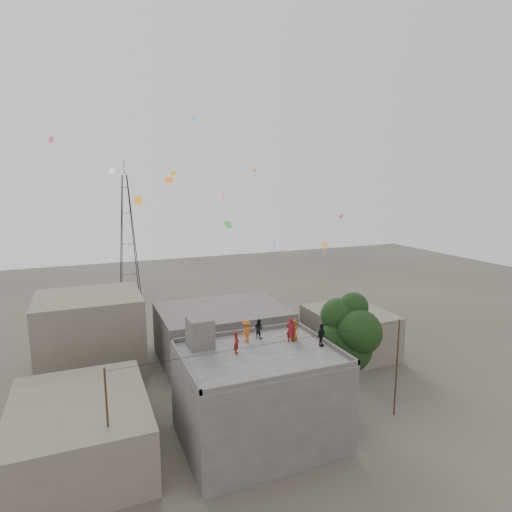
{
  "coord_description": "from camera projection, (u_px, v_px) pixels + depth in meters",
  "views": [
    {
      "loc": [
        -10.12,
        -24.19,
        17.14
      ],
      "look_at": [
        0.32,
        1.25,
        12.31
      ],
      "focal_mm": 30.0,
      "sensor_mm": 36.0,
      "label": 1
    }
  ],
  "objects": [
    {
      "name": "stair_head_box",
      "position": [
        200.0,
        332.0,
        28.73
      ],
      "size": [
        1.6,
        1.8,
        2.0
      ],
      "primitive_type": "cube",
      "color": "#4D4B48",
      "rests_on": "main_building"
    },
    {
      "name": "person_dark_child",
      "position": [
        259.0,
        328.0,
        30.39
      ],
      "size": [
        0.78,
        0.84,
        1.39
      ],
      "primitive_type": "imported",
      "rotation": [
        0.0,
        0.0,
        2.06
      ],
      "color": "black",
      "rests_on": "main_building"
    },
    {
      "name": "person_orange_child",
      "position": [
        294.0,
        330.0,
        29.95
      ],
      "size": [
        0.87,
        0.84,
        1.5
      ],
      "primitive_type": "imported",
      "rotation": [
        0.0,
        0.0,
        -0.71
      ],
      "color": "#9A5511",
      "rests_on": "main_building"
    },
    {
      "name": "neighbor_northwest",
      "position": [
        90.0,
        332.0,
        39.02
      ],
      "size": [
        9.0,
        8.0,
        7.0
      ],
      "primitive_type": "cube",
      "color": "#635B4E",
      "rests_on": "ground"
    },
    {
      "name": "person_red_child",
      "position": [
        236.0,
        343.0,
        27.55
      ],
      "size": [
        0.56,
        0.64,
        1.47
      ],
      "primitive_type": "imported",
      "rotation": [
        0.0,
        0.0,
        1.1
      ],
      "color": "maroon",
      "rests_on": "main_building"
    },
    {
      "name": "main_building",
      "position": [
        259.0,
        397.0,
        28.26
      ],
      "size": [
        10.0,
        8.0,
        6.1
      ],
      "color": "#4D4B48",
      "rests_on": "ground"
    },
    {
      "name": "transmission_tower",
      "position": [
        128.0,
        237.0,
        62.17
      ],
      "size": [
        2.97,
        2.97,
        20.01
      ],
      "color": "black",
      "rests_on": "ground"
    },
    {
      "name": "kites",
      "position": [
        220.0,
        196.0,
        31.93
      ],
      "size": [
        22.02,
        17.24,
        11.36
      ],
      "color": "orange",
      "rests_on": "ground"
    },
    {
      "name": "parapet",
      "position": [
        259.0,
        351.0,
        27.71
      ],
      "size": [
        10.0,
        8.0,
        0.3
      ],
      "color": "#4D4B48",
      "rests_on": "main_building"
    },
    {
      "name": "utility_line",
      "position": [
        274.0,
        393.0,
        27.17
      ],
      "size": [
        20.12,
        0.62,
        7.4
      ],
      "color": "black",
      "rests_on": "ground"
    },
    {
      "name": "ground",
      "position": [
        259.0,
        439.0,
        28.79
      ],
      "size": [
        140.0,
        140.0,
        0.0
      ],
      "primitive_type": "plane",
      "color": "#3F3B34",
      "rests_on": "ground"
    },
    {
      "name": "person_dark_adult",
      "position": [
        321.0,
        335.0,
        28.85
      ],
      "size": [
        0.98,
        0.81,
        1.56
      ],
      "primitive_type": "imported",
      "rotation": [
        0.0,
        0.0,
        0.56
      ],
      "color": "black",
      "rests_on": "main_building"
    },
    {
      "name": "tree",
      "position": [
        349.0,
        335.0,
        31.03
      ],
      "size": [
        4.9,
        4.6,
        9.1
      ],
      "color": "black",
      "rests_on": "ground"
    },
    {
      "name": "neighbor_east",
      "position": [
        349.0,
        332.0,
        42.75
      ],
      "size": [
        7.0,
        8.0,
        4.4
      ],
      "primitive_type": "cube",
      "color": "#635B4E",
      "rests_on": "ground"
    },
    {
      "name": "neighbor_north",
      "position": [
        223.0,
        333.0,
        41.86
      ],
      "size": [
        12.0,
        9.0,
        5.0
      ],
      "primitive_type": "cube",
      "color": "#4D4B48",
      "rests_on": "ground"
    },
    {
      "name": "neighbor_west",
      "position": [
        81.0,
        432.0,
        26.15
      ],
      "size": [
        8.0,
        10.0,
        4.0
      ],
      "primitive_type": "cube",
      "color": "#635B4E",
      "rests_on": "ground"
    },
    {
      "name": "person_orange_adult",
      "position": [
        246.0,
        331.0,
        29.63
      ],
      "size": [
        1.15,
        0.98,
        1.54
      ],
      "primitive_type": "imported",
      "rotation": [
        0.0,
        0.0,
        -2.64
      ],
      "color": "#BE5615",
      "rests_on": "main_building"
    },
    {
      "name": "person_red_adult",
      "position": [
        291.0,
        330.0,
        29.55
      ],
      "size": [
        0.75,
        0.62,
        1.76
      ],
      "primitive_type": "imported",
      "rotation": [
        0.0,
        0.0,
        2.78
      ],
      "color": "maroon",
      "rests_on": "main_building"
    }
  ]
}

